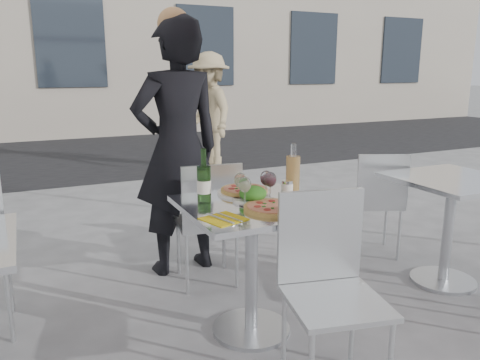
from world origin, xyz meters
name	(u,v)px	position (x,y,z in m)	size (l,w,h in m)	color
ground	(251,330)	(0.00, 0.00, 0.00)	(80.00, 80.00, 0.00)	slate
street_asphalt	(91,153)	(0.00, 6.50, 0.00)	(24.00, 5.00, 0.00)	black
main_table	(252,241)	(0.00, 0.00, 0.54)	(0.72, 0.72, 0.75)	#B7BABF
side_table_right	(450,208)	(1.50, 0.00, 0.54)	(0.72, 0.72, 0.75)	#B7BABF
chair_far	(209,214)	(0.00, 0.63, 0.51)	(0.45, 0.46, 0.87)	silver
chair_near	(328,275)	(0.13, -0.53, 0.54)	(0.49, 0.50, 0.91)	silver
side_chair_rfar	(377,196)	(1.37, 0.57, 0.50)	(0.51, 0.52, 0.84)	silver
woman_diner	(178,149)	(-0.09, 1.00, 0.90)	(0.66, 0.43, 1.81)	black
pedestrian_b	(209,112)	(1.44, 4.33, 0.86)	(1.11, 0.64, 1.71)	tan
pizza_near	(273,207)	(0.05, -0.13, 0.76)	(0.30, 0.30, 0.02)	tan
pizza_far	(244,191)	(0.06, 0.22, 0.77)	(0.31, 0.31, 0.03)	white
salad_plate	(253,195)	(0.03, 0.05, 0.79)	(0.22, 0.22, 0.09)	white
wine_bottle	(204,182)	(-0.22, 0.13, 0.86)	(0.08, 0.08, 0.29)	#2B5620
carafe	(293,174)	(0.31, 0.10, 0.87)	(0.08, 0.08, 0.29)	#E3B161
sugar_shaker	(287,190)	(0.22, 0.00, 0.80)	(0.06, 0.06, 0.11)	white
wineglass_white_a	(245,186)	(-0.05, -0.01, 0.86)	(0.07, 0.07, 0.16)	white
wineglass_white_b	(240,181)	(-0.03, 0.09, 0.86)	(0.07, 0.07, 0.16)	white
wineglass_red_a	(266,179)	(0.13, 0.07, 0.86)	(0.07, 0.07, 0.16)	white
wineglass_red_b	(270,180)	(0.13, 0.04, 0.86)	(0.07, 0.07, 0.16)	white
napkin_left	(224,219)	(-0.24, -0.18, 0.75)	(0.22, 0.22, 0.01)	yellow
napkin_right	(305,207)	(0.22, -0.17, 0.75)	(0.21, 0.21, 0.01)	yellow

